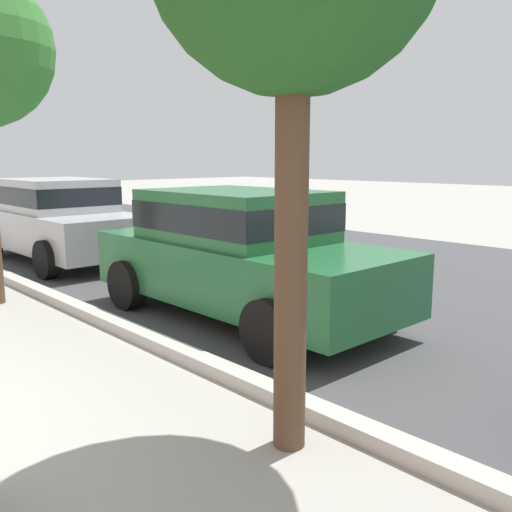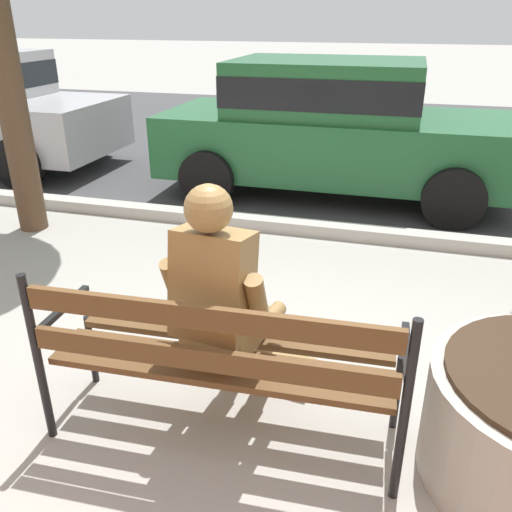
{
  "view_description": "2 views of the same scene",
  "coord_description": "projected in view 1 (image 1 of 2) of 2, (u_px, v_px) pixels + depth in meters",
  "views": [
    {
      "loc": [
        4.68,
        -0.1,
        1.94
      ],
      "look_at": [
        -0.03,
        4.31,
        0.8
      ],
      "focal_mm": 38.89,
      "sensor_mm": 36.0,
      "label": 1
    },
    {
      "loc": [
        0.53,
        -2.1,
        2.05
      ],
      "look_at": [
        -0.23,
        0.63,
        0.75
      ],
      "focal_mm": 37.6,
      "sensor_mm": 36.0,
      "label": 2
    }
  ],
  "objects": [
    {
      "name": "parked_car_silver",
      "position": [
        59.0,
        217.0,
        10.48
      ],
      "size": [
        4.11,
        1.94,
        1.56
      ],
      "color": "#B7B7BC",
      "rests_on": "ground"
    },
    {
      "name": "street_surface",
      "position": [
        404.0,
        282.0,
        8.81
      ],
      "size": [
        60.0,
        9.0,
        0.01
      ],
      "primitive_type": "cube",
      "color": "#424244",
      "rests_on": "ground"
    },
    {
      "name": "parked_car_green",
      "position": [
        240.0,
        250.0,
        6.75
      ],
      "size": [
        4.11,
        1.94,
        1.56
      ],
      "color": "#236638",
      "rests_on": "ground"
    },
    {
      "name": "curb_stone",
      "position": [
        159.0,
        343.0,
        5.71
      ],
      "size": [
        60.0,
        0.2,
        0.12
      ],
      "primitive_type": "cube",
      "color": "#B2AFA8",
      "rests_on": "ground"
    }
  ]
}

